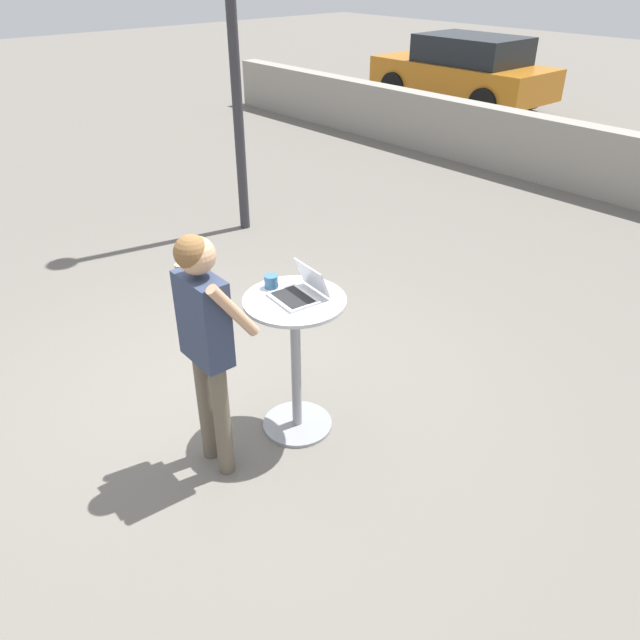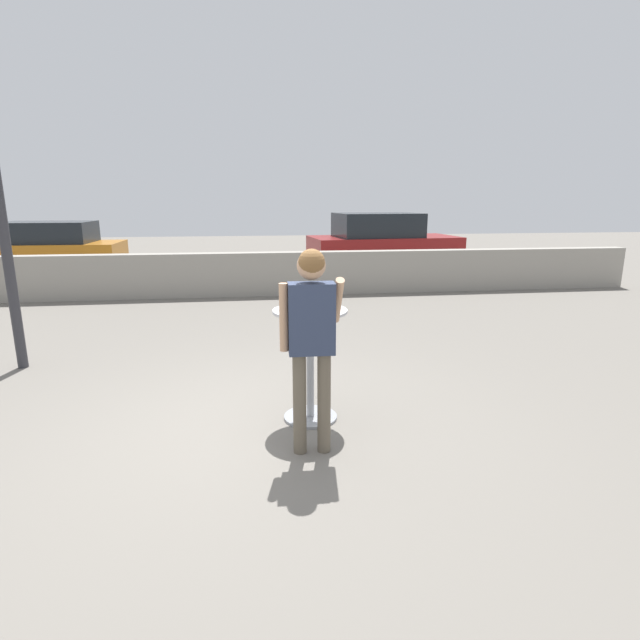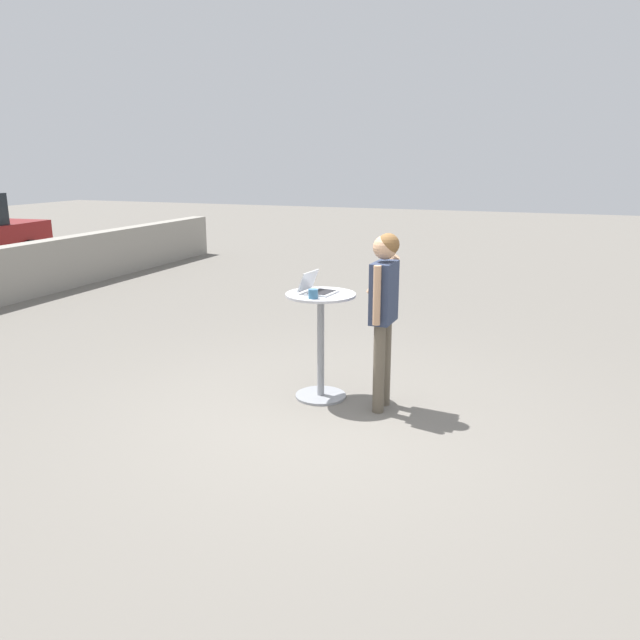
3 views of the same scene
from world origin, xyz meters
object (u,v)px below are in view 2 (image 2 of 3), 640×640
object	(u,v)px
laptop	(310,304)
parked_car_near_street	(44,249)
cafe_table	(310,353)
coffee_mug	(285,306)
parked_car_further_down	(382,244)
standing_person	(311,327)

from	to	relation	value
laptop	parked_car_near_street	xyz separation A→B (m)	(-5.96, 9.74, -0.36)
laptop	parked_car_near_street	world-z (taller)	parked_car_near_street
cafe_table	coffee_mug	xyz separation A→B (m)	(-0.23, -0.01, 0.46)
cafe_table	parked_car_further_down	xyz separation A→B (m)	(3.07, 9.04, 0.20)
coffee_mug	laptop	bearing A→B (deg)	12.39
standing_person	parked_car_near_street	world-z (taller)	standing_person
coffee_mug	parked_car_further_down	bearing A→B (deg)	69.98
cafe_table	parked_car_near_street	world-z (taller)	parked_car_near_street
cafe_table	coffee_mug	distance (m)	0.52
cafe_table	coffee_mug	bearing A→B (deg)	-176.95
cafe_table	laptop	world-z (taller)	laptop
laptop	parked_car_further_down	size ratio (longest dim) A/B	0.08
parked_car_further_down	laptop	bearing A→B (deg)	-108.79
coffee_mug	standing_person	xyz separation A→B (m)	(0.16, -0.64, -0.04)
cafe_table	standing_person	world-z (taller)	standing_person
coffee_mug	standing_person	world-z (taller)	standing_person
laptop	standing_person	bearing A→B (deg)	-95.95
parked_car_near_street	parked_car_further_down	world-z (taller)	parked_car_further_down
standing_person	parked_car_near_street	xyz separation A→B (m)	(-5.89, 10.43, -0.31)
parked_car_near_street	laptop	bearing A→B (deg)	-58.53
parked_car_further_down	cafe_table	bearing A→B (deg)	-108.75
cafe_table	coffee_mug	size ratio (longest dim) A/B	8.57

